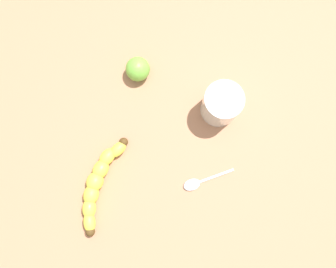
# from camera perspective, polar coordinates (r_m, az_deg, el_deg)

# --- Properties ---
(wooden_tabletop) EXTENTS (1.20, 1.20, 0.03)m
(wooden_tabletop) POSITION_cam_1_polar(r_m,az_deg,el_deg) (0.79, -3.34, 0.35)
(wooden_tabletop) COLOR #AE7655
(wooden_tabletop) RESTS_ON ground
(banana) EXTENTS (0.13, 0.18, 0.04)m
(banana) POSITION_cam_1_polar(r_m,az_deg,el_deg) (0.76, -10.98, -7.64)
(banana) COLOR yellow
(banana) RESTS_ON wooden_tabletop
(smoothie_glass) EXTENTS (0.08, 0.08, 0.09)m
(smoothie_glass) POSITION_cam_1_polar(r_m,az_deg,el_deg) (0.75, 8.44, 4.64)
(smoothie_glass) COLOR silver
(smoothie_glass) RESTS_ON wooden_tabletop
(lime_fruit) EXTENTS (0.05, 0.05, 0.05)m
(lime_fruit) POSITION_cam_1_polar(r_m,az_deg,el_deg) (0.78, -4.82, 10.23)
(lime_fruit) COLOR #75C142
(lime_fruit) RESTS_ON wooden_tabletop
(teaspoon) EXTENTS (0.04, 0.11, 0.01)m
(teaspoon) POSITION_cam_1_polar(r_m,az_deg,el_deg) (0.76, 4.30, -7.85)
(teaspoon) COLOR silver
(teaspoon) RESTS_ON wooden_tabletop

